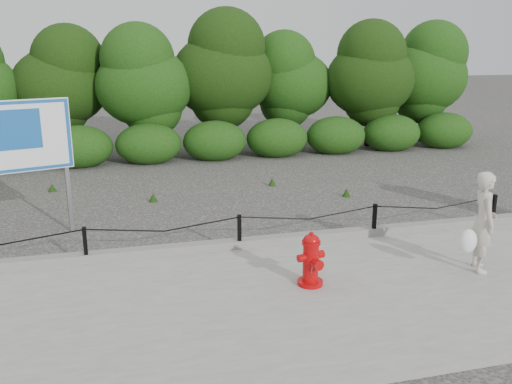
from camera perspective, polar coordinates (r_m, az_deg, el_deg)
The scene contains 8 objects.
ground at distance 9.32m, azimuth -1.74°, elevation -6.39°, with size 90.00×90.00×0.00m, color #2D2B28.
sidewalk at distance 7.54m, azimuth 1.71°, elevation -11.58°, with size 14.00×4.00×0.08m, color gray.
curb at distance 9.31m, azimuth -1.82°, elevation -5.43°, with size 14.00×0.22×0.14m, color slate.
chain_barrier at distance 9.16m, azimuth -1.76°, elevation -3.74°, with size 10.06×0.06×0.60m.
treeline at distance 17.50m, azimuth -8.36°, elevation 12.05°, with size 20.50×3.50×4.50m.
fire_hydrant at distance 7.85m, azimuth 5.82°, elevation -7.13°, with size 0.45×0.46×0.80m.
pedestrian at distance 8.86m, azimuth 22.73°, elevation -3.02°, with size 0.76×0.66×1.55m.
advertising_sign at distance 10.33m, azimuth -23.17°, elevation 4.82°, with size 1.53×0.54×2.53m.
Camera 1 is at (-1.90, -8.45, 3.46)m, focal length 38.00 mm.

